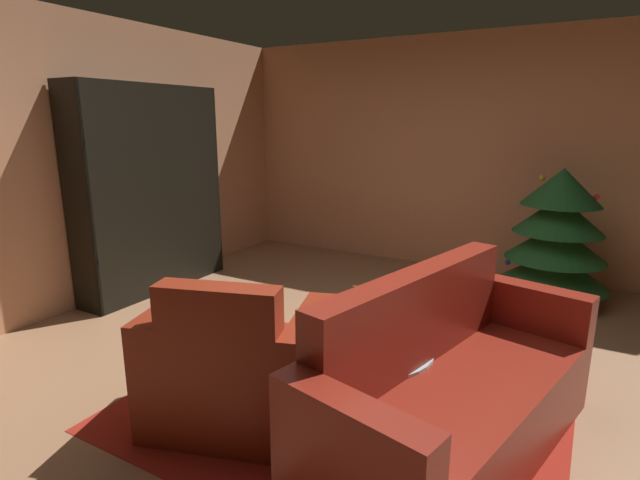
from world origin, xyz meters
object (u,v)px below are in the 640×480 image
(book_stack_on_table, at_px, (369,333))
(bottle_on_table, at_px, (354,315))
(decorated_tree, at_px, (557,236))
(armchair_red, at_px, (240,371))
(couch_red, at_px, (451,397))
(coffee_table, at_px, (370,353))
(bookshelf_unit, at_px, (160,191))

(book_stack_on_table, relative_size, bottle_on_table, 0.75)
(bottle_on_table, bearing_deg, decorated_tree, 70.44)
(armchair_red, xyz_separation_m, couch_red, (1.11, 0.32, 0.00))
(decorated_tree, bearing_deg, coffee_table, -105.64)
(couch_red, bearing_deg, decorated_tree, 84.64)
(coffee_table, xyz_separation_m, bottle_on_table, (-0.16, 0.12, 0.16))
(coffee_table, bearing_deg, couch_red, -9.41)
(couch_red, bearing_deg, bottle_on_table, 162.94)
(book_stack_on_table, bearing_deg, couch_red, -13.14)
(book_stack_on_table, xyz_separation_m, bottle_on_table, (-0.13, 0.08, 0.06))
(coffee_table, bearing_deg, armchair_red, -147.32)
(bookshelf_unit, distance_m, couch_red, 3.61)
(bookshelf_unit, xyz_separation_m, coffee_table, (2.84, -1.15, -0.58))
(bookshelf_unit, distance_m, bottle_on_table, 2.91)
(armchair_red, distance_m, couch_red, 1.15)
(bookshelf_unit, xyz_separation_m, book_stack_on_table, (2.81, -1.11, -0.48))
(armchair_red, bearing_deg, bottle_on_table, 48.02)
(bookshelf_unit, distance_m, coffee_table, 3.12)
(armchair_red, xyz_separation_m, decorated_tree, (1.36, 3.05, 0.32))
(bookshelf_unit, height_order, couch_red, bookshelf_unit)
(armchair_red, height_order, bottle_on_table, armchair_red)
(book_stack_on_table, bearing_deg, bottle_on_table, 149.40)
(bookshelf_unit, height_order, coffee_table, bookshelf_unit)
(armchair_red, relative_size, decorated_tree, 0.91)
(bookshelf_unit, relative_size, couch_red, 1.02)
(couch_red, xyz_separation_m, book_stack_on_table, (-0.51, 0.12, 0.19))
(couch_red, distance_m, coffee_table, 0.50)
(armchair_red, bearing_deg, decorated_tree, 65.89)
(couch_red, xyz_separation_m, decorated_tree, (0.26, 2.73, 0.32))
(coffee_table, relative_size, book_stack_on_table, 3.18)
(bottle_on_table, bearing_deg, couch_red, -17.06)
(bookshelf_unit, xyz_separation_m, bottle_on_table, (2.68, -1.03, -0.42))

